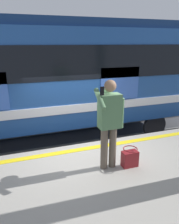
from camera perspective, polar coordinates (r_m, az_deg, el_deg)
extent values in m
plane|color=#3D3D3F|center=(5.93, -1.78, -16.43)|extent=(25.12, 25.12, 0.00)
cube|color=#9E998E|center=(4.11, 8.15, -26.54)|extent=(14.25, 4.22, 0.94)
cube|color=yellow|center=(5.20, -0.87, -9.54)|extent=(13.97, 0.16, 0.01)
cube|color=slate|center=(7.27, -5.79, -8.87)|extent=(18.53, 0.08, 0.16)
cube|color=slate|center=(8.55, -8.09, -4.74)|extent=(18.53, 0.08, 0.16)
cube|color=#1E478C|center=(7.20, -10.74, 9.52)|extent=(10.40, 2.90, 2.77)
cube|color=navy|center=(7.15, -11.48, 21.51)|extent=(10.19, 2.67, 0.24)
cube|color=black|center=(5.71, -8.65, 12.42)|extent=(9.88, 0.03, 0.90)
cube|color=silver|center=(5.96, -8.10, 0.42)|extent=(9.88, 0.03, 0.24)
cube|color=#3359B2|center=(6.39, 7.98, 7.37)|extent=(1.20, 0.02, 0.93)
cylinder|color=black|center=(7.88, 16.61, -3.42)|extent=(0.84, 0.12, 0.84)
cylinder|color=black|center=(9.74, 8.76, 1.18)|extent=(0.84, 0.12, 0.84)
cylinder|color=brown|center=(4.36, 6.05, -9.10)|extent=(0.14, 0.14, 0.85)
cylinder|color=brown|center=(4.29, 3.85, -9.49)|extent=(0.14, 0.14, 0.85)
cube|color=#4C724C|center=(4.04, 5.24, 0.20)|extent=(0.40, 0.24, 0.65)
sphere|color=#4C724C|center=(4.10, 4.44, 4.89)|extent=(0.20, 0.20, 0.20)
sphere|color=#997051|center=(3.93, 5.44, 6.81)|extent=(0.22, 0.22, 0.22)
cylinder|color=#4C724C|center=(4.17, 8.35, -0.30)|extent=(0.09, 0.09, 0.58)
cylinder|color=#4C724C|center=(3.81, 2.70, 3.44)|extent=(0.09, 0.42, 0.33)
cube|color=black|center=(3.68, 3.31, 5.49)|extent=(0.07, 0.02, 0.15)
cube|color=maroon|center=(4.54, 10.47, -11.95)|extent=(0.32, 0.18, 0.32)
torus|color=maroon|center=(4.43, 10.63, -9.45)|extent=(0.29, 0.29, 0.02)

